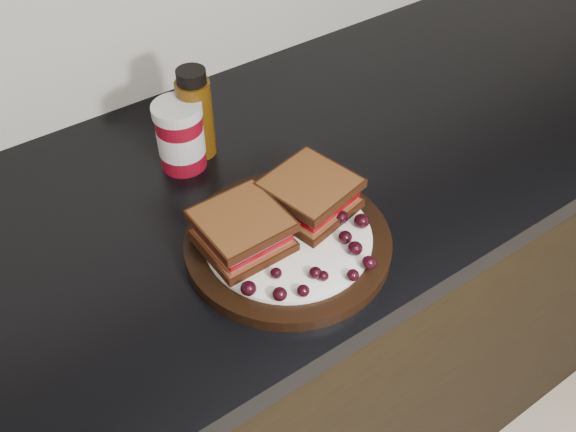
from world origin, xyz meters
name	(u,v)px	position (x,y,z in m)	size (l,w,h in m)	color
base_cabinets	(228,379)	(0.00, 1.70, 0.43)	(3.96, 0.58, 0.86)	black
countertop	(208,216)	(0.00, 1.70, 0.88)	(3.98, 0.60, 0.04)	black
plate	(288,243)	(0.05, 1.56, 0.91)	(0.28, 0.28, 0.02)	black
sandwich_left	(242,230)	(-0.01, 1.59, 0.95)	(0.11, 0.11, 0.05)	brown
sandwich_right	(310,195)	(0.10, 1.59, 0.95)	(0.11, 0.11, 0.05)	brown
grape_0	(248,288)	(-0.05, 1.51, 0.93)	(0.02, 0.02, 0.02)	black
grape_1	(276,273)	(0.00, 1.51, 0.93)	(0.02, 0.02, 0.01)	black
grape_2	(280,294)	(-0.02, 1.48, 0.93)	(0.02, 0.02, 0.02)	black
grape_3	(303,291)	(0.01, 1.47, 0.93)	(0.02, 0.02, 0.02)	black
grape_4	(315,273)	(0.04, 1.48, 0.93)	(0.02, 0.02, 0.02)	black
grape_5	(323,276)	(0.04, 1.48, 0.93)	(0.01, 0.01, 0.01)	black
grape_6	(353,275)	(0.07, 1.46, 0.93)	(0.02, 0.02, 0.01)	black
grape_7	(369,263)	(0.10, 1.46, 0.93)	(0.02, 0.02, 0.02)	black
grape_8	(355,248)	(0.10, 1.49, 0.93)	(0.02, 0.02, 0.02)	black
grape_9	(345,237)	(0.10, 1.51, 0.93)	(0.02, 0.02, 0.02)	black
grape_10	(362,221)	(0.14, 1.52, 0.93)	(0.02, 0.02, 0.02)	black
grape_11	(341,217)	(0.12, 1.54, 0.93)	(0.02, 0.02, 0.02)	black
grape_12	(339,204)	(0.14, 1.57, 0.93)	(0.02, 0.02, 0.02)	black
grape_13	(318,192)	(0.13, 1.60, 0.93)	(0.02, 0.02, 0.02)	black
grape_14	(301,191)	(0.11, 1.62, 0.93)	(0.01, 0.01, 0.01)	black
grape_15	(255,221)	(0.02, 1.60, 0.93)	(0.02, 0.02, 0.02)	black
grape_16	(233,236)	(-0.01, 1.60, 0.93)	(0.02, 0.02, 0.01)	black
grape_17	(236,249)	(-0.02, 1.58, 0.93)	(0.02, 0.02, 0.02)	black
grape_18	(234,255)	(-0.03, 1.57, 0.93)	(0.02, 0.02, 0.02)	black
grape_19	(239,261)	(-0.03, 1.55, 0.93)	(0.02, 0.02, 0.02)	black
grape_20	(252,231)	(0.01, 1.59, 0.93)	(0.02, 0.02, 0.02)	black
grape_21	(245,238)	(0.00, 1.59, 0.93)	(0.02, 0.02, 0.02)	black
grape_22	(246,254)	(-0.02, 1.56, 0.93)	(0.02, 0.02, 0.01)	black
condiment_jar	(180,136)	(0.02, 1.80, 0.95)	(0.07, 0.07, 0.11)	maroon
oil_bottle	(196,113)	(0.06, 1.82, 0.97)	(0.05, 0.05, 0.15)	#4B2D07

